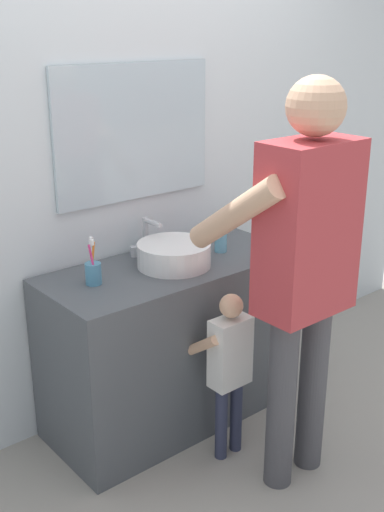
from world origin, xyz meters
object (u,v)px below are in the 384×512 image
soap_bottle (221,238)px  child_toddler (229,361)px  adult_parent (303,254)px  toothbrush_cup (93,272)px

soap_bottle → child_toddler: bearing=-127.3°
soap_bottle → adult_parent: (-0.17, -0.66, 0.14)m
child_toddler → soap_bottle: bearing=52.7°
toothbrush_cup → child_toddler: 0.71m
child_toddler → adult_parent: adult_parent is taller
soap_bottle → adult_parent: size_ratio=0.10×
child_toddler → adult_parent: 0.62m
adult_parent → child_toddler: bearing=115.8°
toothbrush_cup → adult_parent: (0.53, -0.70, 0.16)m
soap_bottle → adult_parent: bearing=-104.2°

